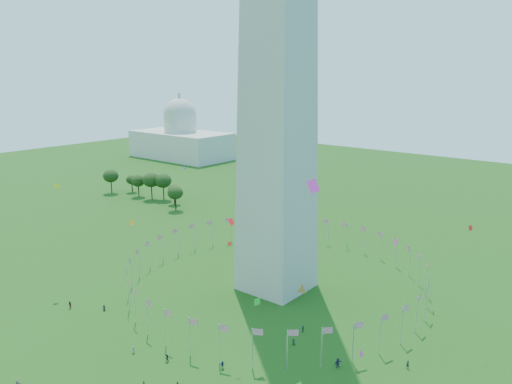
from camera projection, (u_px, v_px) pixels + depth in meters
ground at (129, 367)px, 101.35m from camera, size 600.00×600.00×0.00m
flag_ring at (276, 272)px, 138.00m from camera, size 80.24×80.24×9.00m
capitol_building at (180, 125)px, 342.07m from camera, size 70.00×35.00×46.00m
crowd at (174, 378)px, 96.27m from camera, size 91.94×69.32×1.98m
kites_aloft at (253, 259)px, 105.89m from camera, size 118.32×71.27×38.87m
tree_line_west at (148, 188)px, 233.27m from camera, size 55.49×16.08×12.50m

